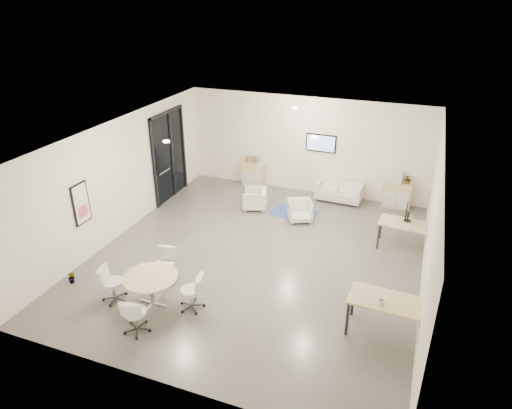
{
  "coord_description": "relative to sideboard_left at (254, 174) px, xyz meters",
  "views": [
    {
      "loc": [
        3.51,
        -9.41,
        6.29
      ],
      "look_at": [
        -0.2,
        0.4,
        1.27
      ],
      "focal_mm": 32.0,
      "sensor_mm": 36.0,
      "label": 1
    }
  ],
  "objects": [
    {
      "name": "ceiling_spots",
      "position": [
        1.55,
        -3.44,
        2.76
      ],
      "size": [
        3.14,
        4.14,
        0.03
      ],
      "color": "#FFEAC6",
      "rests_on": "room_shell"
    },
    {
      "name": "desk_front",
      "position": [
        5.14,
        -6.08,
        0.29
      ],
      "size": [
        1.56,
        0.84,
        0.8
      ],
      "rotation": [
        0.0,
        0.0,
        -0.05
      ],
      "color": "tan",
      "rests_on": "room_shell"
    },
    {
      "name": "plant_floor",
      "position": [
        -1.89,
        -6.93,
        -0.35
      ],
      "size": [
        0.18,
        0.33,
        0.15
      ],
      "primitive_type": "imported",
      "rotation": [
        0.0,
        0.0,
        0.01
      ],
      "color": "#3F7F3F",
      "rests_on": "room_shell"
    },
    {
      "name": "loveseat",
      "position": [
        3.02,
        -0.14,
        -0.13
      ],
      "size": [
        1.47,
        0.78,
        0.54
      ],
      "rotation": [
        0.0,
        0.0,
        -0.04
      ],
      "color": "silver",
      "rests_on": "room_shell"
    },
    {
      "name": "armchair_left",
      "position": [
        0.68,
        -1.67,
        -0.06
      ],
      "size": [
        0.81,
        0.84,
        0.72
      ],
      "primitive_type": "imported",
      "rotation": [
        0.0,
        0.0,
        -1.3
      ],
      "color": "silver",
      "rests_on": "room_shell"
    },
    {
      "name": "meeting_chairs",
      "position": [
        0.29,
        -6.92,
        -0.01
      ],
      "size": [
        2.41,
        2.41,
        0.82
      ],
      "color": "white",
      "rests_on": "room_shell"
    },
    {
      "name": "desk_rear",
      "position": [
        5.23,
        -2.49,
        0.23
      ],
      "size": [
        1.44,
        0.8,
        0.72
      ],
      "rotation": [
        0.0,
        0.0,
        -0.08
      ],
      "color": "tan",
      "rests_on": "room_shell"
    },
    {
      "name": "room_shell",
      "position": [
        1.75,
        -4.28,
        1.18
      ],
      "size": [
        9.6,
        10.6,
        4.8
      ],
      "color": "#55524E",
      "rests_on": "ground"
    },
    {
      "name": "printer",
      "position": [
        4.64,
        -0.01,
        0.59
      ],
      "size": [
        0.5,
        0.42,
        0.35
      ],
      "rotation": [
        0.0,
        0.0,
        -0.02
      ],
      "color": "white",
      "rests_on": "sideboard_right"
    },
    {
      "name": "cup",
      "position": [
        5.01,
        -6.25,
        0.44
      ],
      "size": [
        0.15,
        0.13,
        0.12
      ],
      "primitive_type": "imported",
      "rotation": [
        0.0,
        0.0,
        0.39
      ],
      "color": "white",
      "rests_on": "desk_front"
    },
    {
      "name": "sideboard_right",
      "position": [
        4.8,
        -0.01,
        0.0
      ],
      "size": [
        0.85,
        0.41,
        0.85
      ],
      "color": "tan",
      "rests_on": "room_shell"
    },
    {
      "name": "sideboard_left",
      "position": [
        0.0,
        0.0,
        0.0
      ],
      "size": [
        0.75,
        0.39,
        0.85
      ],
      "color": "tan",
      "rests_on": "room_shell"
    },
    {
      "name": "glass_door",
      "position": [
        -2.2,
        -1.77,
        1.08
      ],
      "size": [
        0.09,
        1.9,
        2.85
      ],
      "color": "black",
      "rests_on": "room_shell"
    },
    {
      "name": "plant_cabinet",
      "position": [
        5.07,
        -0.02,
        0.54
      ],
      "size": [
        0.35,
        0.36,
        0.22
      ],
      "primitive_type": "imported",
      "rotation": [
        0.0,
        0.0,
        0.41
      ],
      "color": "#3F7F3F",
      "rests_on": "sideboard_right"
    },
    {
      "name": "monitor",
      "position": [
        5.19,
        -2.34,
        0.54
      ],
      "size": [
        0.2,
        0.5,
        0.44
      ],
      "color": "black",
      "rests_on": "desk_rear"
    },
    {
      "name": "blue_rug",
      "position": [
        1.93,
        -1.57,
        -0.42
      ],
      "size": [
        1.42,
        1.02,
        0.01
      ],
      "primitive_type": "cube",
      "rotation": [
        0.0,
        0.0,
        -0.09
      ],
      "color": "#314696",
      "rests_on": "room_shell"
    },
    {
      "name": "artwork",
      "position": [
        -2.22,
        -5.88,
        1.12
      ],
      "size": [
        0.05,
        0.54,
        1.04
      ],
      "color": "black",
      "rests_on": "room_shell"
    },
    {
      "name": "armchair_right",
      "position": [
        2.22,
        -1.96,
        -0.07
      ],
      "size": [
        0.88,
        0.86,
        0.69
      ],
      "primitive_type": "imported",
      "rotation": [
        0.0,
        0.0,
        0.43
      ],
      "color": "silver",
      "rests_on": "room_shell"
    },
    {
      "name": "wall_tv",
      "position": [
        2.25,
        0.18,
        1.33
      ],
      "size": [
        0.98,
        0.06,
        0.58
      ],
      "color": "black",
      "rests_on": "room_shell"
    },
    {
      "name": "round_table",
      "position": [
        0.29,
        -6.92,
        0.21
      ],
      "size": [
        1.17,
        1.17,
        0.71
      ],
      "color": "tan",
      "rests_on": "room_shell"
    },
    {
      "name": "books",
      "position": [
        -0.04,
        0.0,
        0.53
      ],
      "size": [
        0.44,
        0.14,
        0.22
      ],
      "color": "red",
      "rests_on": "sideboard_left"
    }
  ]
}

